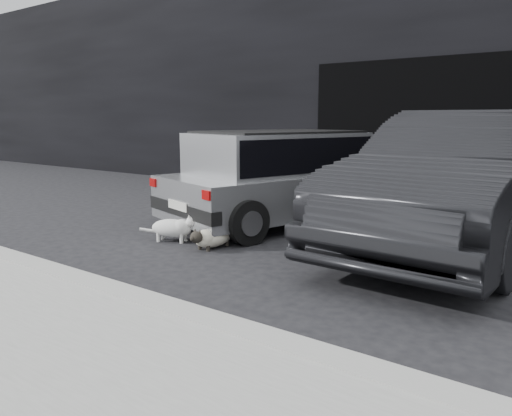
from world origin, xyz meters
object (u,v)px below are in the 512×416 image
Objects in this scene: silver_hatchback at (283,173)px; cat_siamese at (211,238)px; cat_white at (174,228)px; second_car at (464,180)px.

silver_hatchback is 1.91m from cat_siamese.
cat_white is (-0.59, -0.02, 0.05)m from cat_siamese.
silver_hatchback is 2.55m from second_car.
silver_hatchback reaches higher than cat_siamese.
cat_white is at bearing -146.28° from second_car.
second_car is 3.09m from cat_siamese.
cat_siamese is at bearing -140.57° from second_car.
cat_siamese is 0.59m from cat_white.
cat_siamese is (0.17, -1.80, -0.61)m from silver_hatchback.
cat_siamese is at bearing -67.52° from silver_hatchback.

